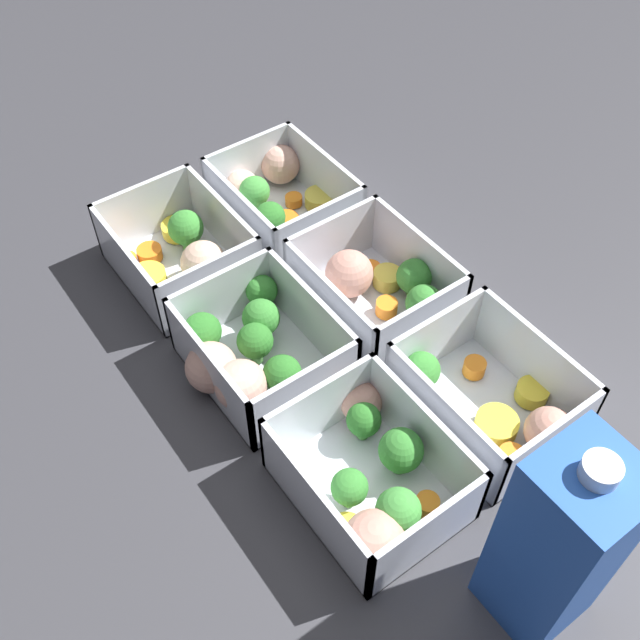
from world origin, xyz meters
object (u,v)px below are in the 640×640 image
(container_far_center, at_px, (377,286))
(container_far_right, at_px, (493,402))
(container_near_center, at_px, (249,353))
(container_near_left, at_px, (184,257))
(juice_carton, at_px, (558,544))
(container_far_left, at_px, (281,196))
(container_near_right, at_px, (374,479))

(container_far_center, relative_size, container_far_right, 0.95)
(container_near_center, bearing_deg, container_far_center, 89.25)
(container_near_left, height_order, juice_carton, juice_carton)
(container_near_left, distance_m, container_far_center, 0.21)
(juice_carton, bearing_deg, container_near_left, -174.83)
(container_far_left, bearing_deg, container_near_left, -81.34)
(juice_carton, bearing_deg, container_far_left, 168.83)
(container_far_left, xyz_separation_m, container_far_center, (0.17, 0.00, 0.00))
(container_near_left, bearing_deg, container_near_center, -5.56)
(container_near_left, relative_size, container_far_center, 1.12)
(container_near_left, xyz_separation_m, juice_carton, (0.46, 0.04, 0.07))
(container_near_right, xyz_separation_m, container_far_right, (0.00, 0.14, -0.00))
(container_near_left, relative_size, container_near_right, 1.00)
(container_near_right, relative_size, container_far_center, 1.12)
(container_near_left, height_order, container_far_right, same)
(container_near_left, height_order, container_far_center, same)
(container_near_left, height_order, container_far_left, same)
(container_far_center, bearing_deg, container_far_left, -179.78)
(container_far_right, bearing_deg, container_far_left, 179.39)
(container_near_center, height_order, container_near_right, same)
(container_far_center, bearing_deg, container_near_right, -39.67)
(container_far_center, bearing_deg, container_far_right, -1.46)
(container_near_left, xyz_separation_m, container_far_left, (-0.02, 0.14, 0.00))
(container_near_left, distance_m, juice_carton, 0.47)
(container_near_center, relative_size, container_far_right, 1.08)
(container_near_right, bearing_deg, container_far_left, 157.92)
(container_far_center, height_order, juice_carton, juice_carton)
(container_far_left, bearing_deg, container_near_right, -22.08)
(container_near_center, height_order, container_far_right, same)
(container_near_left, height_order, container_near_right, same)
(container_far_center, xyz_separation_m, juice_carton, (0.31, -0.10, 0.07))
(container_near_left, bearing_deg, container_near_right, -0.43)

